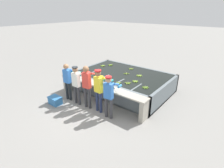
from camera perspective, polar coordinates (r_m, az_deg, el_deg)
name	(u,v)px	position (r m, az deg, el deg)	size (l,w,h in m)	color
ground_plane	(96,105)	(7.29, -5.12, -6.78)	(80.00, 80.00, 0.00)	gray
wash_tank	(123,82)	(8.43, 3.54, 0.71)	(4.30, 2.91, 0.83)	slate
work_ledge	(100,90)	(7.16, -4.07, -1.97)	(4.30, 0.45, 0.83)	#A8A393
worker_0	(68,79)	(7.53, -14.20, 1.69)	(0.43, 0.72, 1.61)	#1E2328
worker_1	(77,82)	(7.09, -11.44, 0.69)	(0.42, 0.72, 1.61)	#38383D
worker_2	(87,83)	(6.71, -8.09, 0.34)	(0.45, 0.73, 1.74)	#38383D
worker_3	(99,87)	(6.40, -4.25, -0.95)	(0.45, 0.73, 1.68)	navy
worker_4	(109,93)	(6.04, -0.96, -3.06)	(0.46, 0.73, 1.59)	#38383D
banana_bunch_floating_0	(145,87)	(6.89, 10.84, -1.10)	(0.28, 0.28, 0.08)	#75A333
banana_bunch_floating_1	(139,76)	(8.07, 8.88, 2.74)	(0.28, 0.28, 0.08)	#9EC642
banana_bunch_floating_2	(128,83)	(7.19, 5.22, 0.31)	(0.28, 0.27, 0.08)	#8CB738
banana_bunch_floating_3	(110,65)	(9.53, -0.53, 6.25)	(0.28, 0.28, 0.08)	#7FAD33
banana_bunch_floating_4	(126,73)	(8.26, 4.72, 3.45)	(0.25, 0.25, 0.08)	#93BC3D
banana_bunch_floating_5	(118,83)	(7.16, 2.04, 0.31)	(0.27, 0.27, 0.08)	#8CB738
banana_bunch_floating_6	(103,66)	(9.40, -3.01, 5.98)	(0.28, 0.28, 0.08)	#8CB738
banana_bunch_floating_7	(131,69)	(8.96, 6.25, 5.00)	(0.27, 0.27, 0.08)	#9EC642
banana_bunch_floating_8	(135,81)	(7.40, 7.59, 0.88)	(0.28, 0.28, 0.08)	#93BC3D
knife_0	(115,89)	(6.66, 0.86, -1.60)	(0.30, 0.22, 0.02)	silver
crate	(55,100)	(7.62, -18.04, -5.13)	(0.55, 0.39, 0.32)	#3375B7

